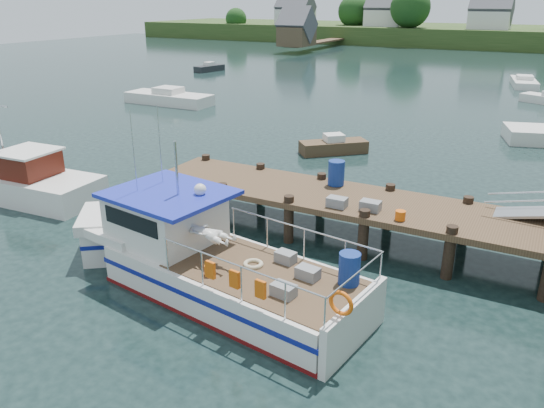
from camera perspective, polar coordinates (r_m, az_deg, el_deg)
The scene contains 9 objects.
ground_plane at distance 18.18m, azimuth 5.03°, elevation -2.85°, with size 160.00×160.00×0.00m, color #172927.
far_shore at distance 98.02m, azimuth 25.62°, elevation 16.21°, with size 140.00×42.55×9.22m.
dock at distance 16.16m, azimuth 26.97°, elevation 0.23°, with size 16.60×3.00×4.78m.
lobster_boat at distance 14.53m, azimuth -7.80°, elevation -5.71°, with size 9.86×4.03×4.74m.
work_boat at distance 23.36m, azimuth -25.82°, elevation 2.31°, with size 7.91×2.83×4.15m.
moored_rowboat at distance 27.34m, azimuth 6.63°, elevation 6.22°, with size 3.29×3.15×0.99m.
moored_a at distance 41.04m, azimuth -11.04°, elevation 11.16°, with size 6.77×2.38×1.24m.
moored_d at distance 53.83m, azimuth 25.47°, elevation 11.76°, with size 2.86×5.86×0.95m.
moored_e at distance 59.45m, azimuth -6.75°, elevation 14.34°, with size 1.89×3.72×0.98m.
Camera 1 is at (6.44, -15.30, 7.41)m, focal length 35.00 mm.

